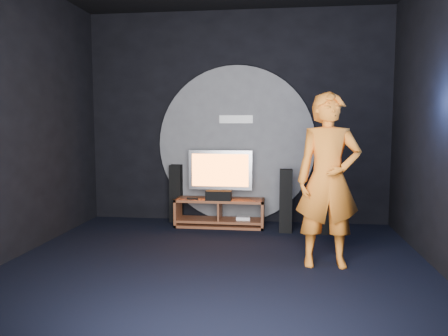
# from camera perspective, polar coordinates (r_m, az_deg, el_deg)

# --- Properties ---
(floor) EXTENTS (5.00, 5.00, 0.00)m
(floor) POSITION_cam_1_polar(r_m,az_deg,el_deg) (5.12, -1.23, -12.99)
(floor) COLOR black
(floor) RESTS_ON ground
(back_wall) EXTENTS (5.00, 0.04, 3.50)m
(back_wall) POSITION_cam_1_polar(r_m,az_deg,el_deg) (7.33, 1.67, 6.60)
(back_wall) COLOR black
(back_wall) RESTS_ON ground
(front_wall) EXTENTS (5.00, 0.04, 3.50)m
(front_wall) POSITION_cam_1_polar(r_m,az_deg,el_deg) (2.40, -10.30, 8.06)
(front_wall) COLOR black
(front_wall) RESTS_ON ground
(left_wall) EXTENTS (0.04, 5.00, 3.50)m
(left_wall) POSITION_cam_1_polar(r_m,az_deg,el_deg) (5.78, -26.77, 6.19)
(left_wall) COLOR black
(left_wall) RESTS_ON ground
(wall_disc_panel) EXTENTS (2.60, 0.11, 2.60)m
(wall_disc_panel) POSITION_cam_1_polar(r_m,az_deg,el_deg) (7.28, 1.61, 3.08)
(wall_disc_panel) COLOR #515156
(wall_disc_panel) RESTS_ON ground
(media_console) EXTENTS (1.42, 0.45, 0.45)m
(media_console) POSITION_cam_1_polar(r_m,az_deg,el_deg) (7.06, -0.49, -6.08)
(media_console) COLOR brown
(media_console) RESTS_ON ground
(tv) EXTENTS (1.02, 0.22, 0.77)m
(tv) POSITION_cam_1_polar(r_m,az_deg,el_deg) (7.02, -0.48, -0.54)
(tv) COLOR #AAAAB1
(tv) RESTS_ON media_console
(center_speaker) EXTENTS (0.40, 0.15, 0.15)m
(center_speaker) POSITION_cam_1_polar(r_m,az_deg,el_deg) (6.86, -0.72, -3.62)
(center_speaker) COLOR black
(center_speaker) RESTS_ON media_console
(remote) EXTENTS (0.18, 0.05, 0.02)m
(remote) POSITION_cam_1_polar(r_m,az_deg,el_deg) (6.96, -4.14, -4.03)
(remote) COLOR black
(remote) RESTS_ON media_console
(tower_speaker_left) EXTENTS (0.19, 0.21, 0.96)m
(tower_speaker_left) POSITION_cam_1_polar(r_m,az_deg,el_deg) (7.41, -6.26, -3.29)
(tower_speaker_left) COLOR black
(tower_speaker_left) RESTS_ON ground
(tower_speaker_right) EXTENTS (0.19, 0.21, 0.96)m
(tower_speaker_right) POSITION_cam_1_polar(r_m,az_deg,el_deg) (6.72, 8.06, -4.25)
(tower_speaker_right) COLOR black
(tower_speaker_right) RESTS_ON ground
(subwoofer) EXTENTS (0.31, 0.31, 0.35)m
(subwoofer) POSITION_cam_1_polar(r_m,az_deg,el_deg) (6.83, 12.10, -6.80)
(subwoofer) COLOR black
(subwoofer) RESTS_ON ground
(player) EXTENTS (0.77, 0.53, 2.01)m
(player) POSITION_cam_1_polar(r_m,az_deg,el_deg) (5.15, 13.46, -1.55)
(player) COLOR orange
(player) RESTS_ON ground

